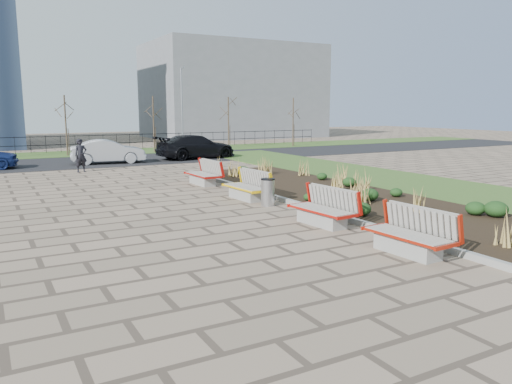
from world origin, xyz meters
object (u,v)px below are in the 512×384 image
car_silver (108,151)px  lamp_east (182,110)px  bench_d (202,173)px  pedestrian (81,155)px  car_black (196,147)px  bench_c (246,185)px  litter_bin (268,192)px  bench_a (408,232)px  bench_b (322,207)px

car_silver → lamp_east: 8.91m
bench_d → pedestrian: pedestrian is taller
car_black → lamp_east: bearing=-18.4°
bench_c → bench_d: bearing=86.6°
lamp_east → car_silver: bearing=-140.4°
litter_bin → bench_c: bearing=94.5°
car_silver → litter_bin: bearing=-166.2°
bench_a → car_black: (3.92, 21.90, 0.27)m
bench_c → litter_bin: bench_c is taller
bench_d → litter_bin: size_ratio=2.37×
bench_b → lamp_east: (5.00, 24.01, 2.54)m
pedestrian → car_black: bearing=16.2°
bench_d → car_silver: (-1.63, 10.13, 0.21)m
car_black → bench_b: bearing=161.4°
bench_b → car_silver: size_ratio=0.50×
bench_b → bench_d: 8.40m
bench_c → pedestrian: (-3.70, 10.76, 0.34)m
bench_d → bench_c: bearing=-92.5°
litter_bin → lamp_east: 21.61m
bench_c → lamp_east: 20.31m
litter_bin → lamp_east: lamp_east is taller
bench_b → litter_bin: bearing=82.9°
lamp_east → litter_bin: bearing=-103.2°
pedestrian → lamp_east: lamp_east is taller
bench_d → pedestrian: 7.78m
litter_bin → pedestrian: (-3.81, 12.12, 0.40)m
litter_bin → car_black: size_ratio=0.17×
bench_a → car_silver: car_silver is taller
pedestrian → bench_d: bearing=-70.0°
bench_b → pedestrian: (-3.70, 15.24, 0.34)m
bench_c → pedestrian: 11.38m
bench_d → pedestrian: bearing=116.0°
pedestrian → car_black: pedestrian is taller
bench_b → bench_d: size_ratio=1.00×
bench_a → bench_c: size_ratio=1.00×
bench_d → car_black: car_black is taller
litter_bin → car_black: bearing=76.3°
bench_a → car_black: size_ratio=0.41×
pedestrian → lamp_east: size_ratio=0.28×
pedestrian → car_black: size_ratio=0.33×
bench_b → car_silver: car_silver is taller
bench_b → lamp_east: lamp_east is taller
car_black → bench_c: bearing=157.8°
bench_d → car_silver: car_silver is taller
bench_d → lamp_east: size_ratio=0.35×
bench_d → litter_bin: bearing=-91.3°
litter_bin → pedestrian: size_ratio=0.53×
bench_a → car_silver: size_ratio=0.50×
bench_b → bench_c: size_ratio=1.00×
bench_c → bench_d: same height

